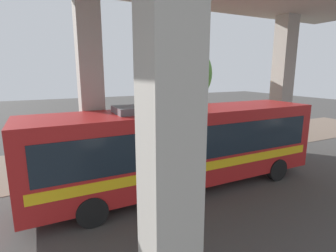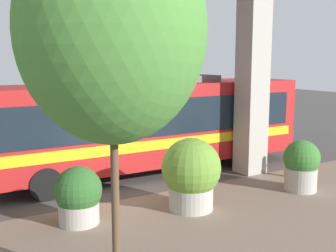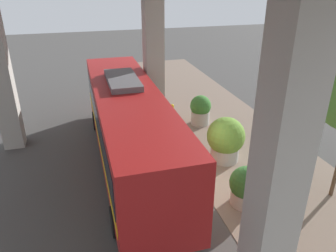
% 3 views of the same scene
% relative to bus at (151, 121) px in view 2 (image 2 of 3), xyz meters
% --- Properties ---
extents(ground_plane, '(80.00, 80.00, 0.00)m').
position_rel_bus_xyz_m(ground_plane, '(-2.36, 2.26, -1.94)').
color(ground_plane, '#474442').
rests_on(ground_plane, ground).
extents(sidewalk_strip, '(6.00, 40.00, 0.02)m').
position_rel_bus_xyz_m(sidewalk_strip, '(-5.36, 2.26, -1.93)').
color(sidewalk_strip, '#7A6656').
rests_on(sidewalk_strip, ground).
extents(bus, '(2.69, 12.03, 3.57)m').
position_rel_bus_xyz_m(bus, '(0.00, 0.00, 0.00)').
color(bus, '#B21E1E').
rests_on(bus, ground).
extents(fire_hydrant, '(0.39, 0.19, 1.02)m').
position_rel_bus_xyz_m(fire_hydrant, '(-3.05, -3.88, -1.42)').
color(fire_hydrant, gold).
rests_on(fire_hydrant, ground).
extents(planter_front, '(1.15, 1.15, 1.65)m').
position_rel_bus_xyz_m(planter_front, '(-4.42, -3.06, -1.09)').
color(planter_front, '#ADA89E').
rests_on(planter_front, ground).
extents(planter_middle, '(1.66, 1.66, 2.04)m').
position_rel_bus_xyz_m(planter_middle, '(-4.07, 0.92, -0.90)').
color(planter_middle, '#ADA89E').
rests_on(planter_middle, ground).
extents(planter_back, '(1.22, 1.22, 1.51)m').
position_rel_bus_xyz_m(planter_back, '(-3.47, 3.96, -1.19)').
color(planter_back, '#ADA89E').
rests_on(planter_back, ground).
extents(street_tree_near, '(3.18, 3.18, 6.57)m').
position_rel_bus_xyz_m(street_tree_near, '(-6.87, 4.39, 2.72)').
color(street_tree_near, brown).
rests_on(street_tree_near, ground).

